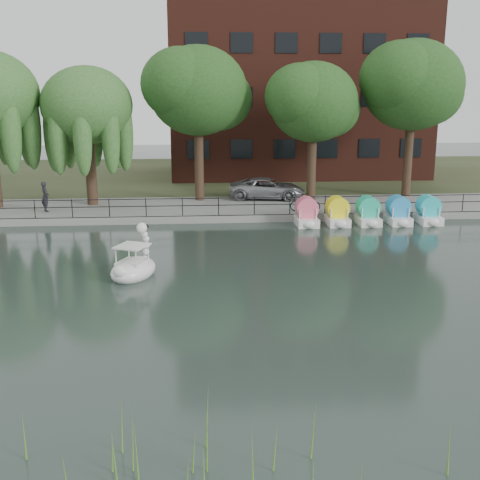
{
  "coord_description": "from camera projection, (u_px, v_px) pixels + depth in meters",
  "views": [
    {
      "loc": [
        -1.27,
        -19.53,
        7.32
      ],
      "look_at": [
        0.5,
        4.0,
        1.3
      ],
      "focal_mm": 45.0,
      "sensor_mm": 36.0,
      "label": 1
    }
  ],
  "objects": [
    {
      "name": "kerb",
      "position": [
        219.0,
        219.0,
        33.33
      ],
      "size": [
        40.0,
        0.25,
        0.4
      ],
      "primitive_type": "cube",
      "color": "gray",
      "rests_on": "ground_plane"
    },
    {
      "name": "swan_boat",
      "position": [
        134.0,
        265.0,
        23.84
      ],
      "size": [
        2.36,
        2.8,
        2.03
      ],
      "rotation": [
        0.0,
        0.0,
        -0.43
      ],
      "color": "white",
      "rests_on": "ground_plane"
    },
    {
      "name": "railing",
      "position": [
        218.0,
        202.0,
        33.29
      ],
      "size": [
        32.0,
        0.05,
        1.0
      ],
      "color": "black",
      "rests_on": "promenade"
    },
    {
      "name": "apartment_building",
      "position": [
        297.0,
        61.0,
        47.92
      ],
      "size": [
        20.0,
        10.07,
        18.0
      ],
      "color": "#4C1E16",
      "rests_on": "land_strip"
    },
    {
      "name": "pedal_boat_row",
      "position": [
        368.0,
        213.0,
        32.9
      ],
      "size": [
        7.95,
        1.7,
        1.4
      ],
      "color": "white",
      "rests_on": "ground_plane"
    },
    {
      "name": "broadleaf_right",
      "position": [
        313.0,
        103.0,
        36.54
      ],
      "size": [
        5.4,
        5.4,
        8.32
      ],
      "color": "#473323",
      "rests_on": "promenade"
    },
    {
      "name": "broadleaf_center",
      "position": [
        198.0,
        91.0,
        36.34
      ],
      "size": [
        6.0,
        6.0,
        9.25
      ],
      "color": "#473323",
      "rests_on": "promenade"
    },
    {
      "name": "broadleaf_far",
      "position": [
        413.0,
        86.0,
        37.73
      ],
      "size": [
        6.3,
        6.3,
        9.71
      ],
      "color": "#473323",
      "rests_on": "promenade"
    },
    {
      "name": "ground_plane",
      "position": [
        234.0,
        305.0,
        20.77
      ],
      "size": [
        120.0,
        120.0,
        0.0
      ],
      "primitive_type": "plane",
      "color": "#3C4D48"
    },
    {
      "name": "bicycle",
      "position": [
        305.0,
        203.0,
        34.33
      ],
      "size": [
        0.95,
        1.81,
        1.0
      ],
      "primitive_type": "imported",
      "rotation": [
        0.0,
        0.0,
        1.36
      ],
      "color": "gray",
      "rests_on": "promenade"
    },
    {
      "name": "minivan",
      "position": [
        267.0,
        187.0,
        38.12
      ],
      "size": [
        3.29,
        5.78,
        1.52
      ],
      "primitive_type": "imported",
      "rotation": [
        0.0,
        0.0,
        1.42
      ],
      "color": "gray",
      "rests_on": "promenade"
    },
    {
      "name": "promenade",
      "position": [
        217.0,
        209.0,
        36.18
      ],
      "size": [
        40.0,
        6.0,
        0.4
      ],
      "primitive_type": "cube",
      "color": "gray",
      "rests_on": "ground_plane"
    },
    {
      "name": "willow_mid",
      "position": [
        87.0,
        106.0,
        35.1
      ],
      "size": [
        5.32,
        5.32,
        8.15
      ],
      "color": "#473323",
      "rests_on": "promenade"
    },
    {
      "name": "pedestrian",
      "position": [
        45.0,
        194.0,
        34.14
      ],
      "size": [
        0.77,
        0.86,
        1.98
      ],
      "primitive_type": "imported",
      "rotation": [
        0.0,
        0.0,
        2.08
      ],
      "color": "black",
      "rests_on": "promenade"
    },
    {
      "name": "reed_bank",
      "position": [
        370.0,
        446.0,
        11.59
      ],
      "size": [
        24.0,
        2.4,
        1.2
      ],
      "color": "#669938",
      "rests_on": "ground_plane"
    },
    {
      "name": "land_strip",
      "position": [
        210.0,
        176.0,
        49.71
      ],
      "size": [
        60.0,
        22.0,
        0.36
      ],
      "primitive_type": "cube",
      "color": "#47512D",
      "rests_on": "ground_plane"
    }
  ]
}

